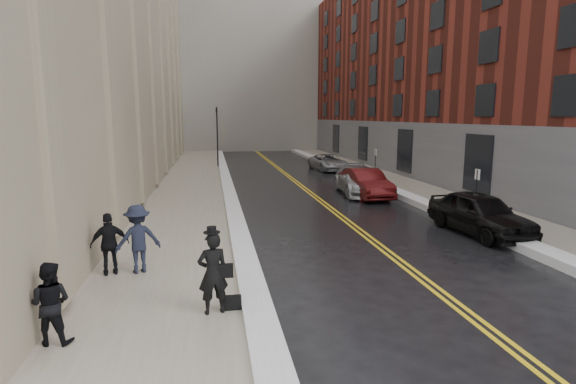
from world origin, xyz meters
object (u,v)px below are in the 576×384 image
object	(u,v)px
car_maroon	(366,183)
pedestrian_a	(50,303)
car_black	(480,213)
pedestrian_c	(110,244)
car_silver_far	(328,162)
pedestrian_b	(138,239)
pedestrian_main	(213,273)
car_silver_near	(359,180)

from	to	relation	value
car_maroon	pedestrian_a	world-z (taller)	pedestrian_a
car_black	pedestrian_c	bearing A→B (deg)	-173.18
car_maroon	car_silver_far	world-z (taller)	car_maroon
car_black	pedestrian_b	size ratio (longest dim) A/B	2.50
pedestrian_c	pedestrian_main	bearing A→B (deg)	117.19
car_silver_far	pedestrian_b	world-z (taller)	pedestrian_b
car_black	car_maroon	size ratio (longest dim) A/B	1.00
car_black	pedestrian_a	bearing A→B (deg)	-158.70
car_silver_far	pedestrian_a	distance (m)	29.92
car_maroon	pedestrian_a	xyz separation A→B (m)	(-11.40, -14.74, 0.17)
car_silver_far	pedestrian_c	bearing A→B (deg)	-123.81
pedestrian_main	pedestrian_c	bearing A→B (deg)	-58.44
pedestrian_main	pedestrian_a	world-z (taller)	pedestrian_main
car_black	car_maroon	distance (m)	8.41
pedestrian_a	pedestrian_c	size ratio (longest dim) A/B	0.94
car_black	car_silver_far	world-z (taller)	car_black
car_silver_far	pedestrian_a	bearing A→B (deg)	-120.94
car_silver_far	car_maroon	bearing A→B (deg)	-101.42
pedestrian_b	pedestrian_c	world-z (taller)	pedestrian_b
car_silver_far	car_silver_near	bearing A→B (deg)	-101.94
car_black	pedestrian_c	distance (m)	13.00
car_black	car_silver_near	distance (m)	9.52
pedestrian_main	pedestrian_a	size ratio (longest dim) A/B	1.14
car_black	pedestrian_a	size ratio (longest dim) A/B	2.95
car_silver_far	pedestrian_main	xyz separation A→B (m)	(-9.51, -26.34, 0.40)
car_maroon	pedestrian_c	xyz separation A→B (m)	(-11.11, -10.97, 0.23)
car_silver_far	pedestrian_a	world-z (taller)	pedestrian_a
car_silver_near	car_silver_far	distance (m)	11.35
car_maroon	pedestrian_a	bearing A→B (deg)	-129.83
car_maroon	car_black	bearing A→B (deg)	-81.15
car_maroon	pedestrian_a	distance (m)	18.64
pedestrian_a	pedestrian_c	bearing A→B (deg)	-86.42
car_silver_far	pedestrian_c	distance (m)	26.41
pedestrian_b	pedestrian_c	bearing A→B (deg)	-14.01
pedestrian_main	pedestrian_b	xyz separation A→B (m)	(-2.02, 3.02, 0.04)
pedestrian_b	pedestrian_a	bearing A→B (deg)	55.84
car_maroon	pedestrian_b	distance (m)	15.06
pedestrian_main	pedestrian_a	xyz separation A→B (m)	(-3.03, -0.83, -0.11)
car_silver_near	pedestrian_a	xyz separation A→B (m)	(-11.40, -15.88, 0.16)
car_black	pedestrian_main	xyz separation A→B (m)	(-9.97, -5.67, 0.25)
pedestrian_main	car_silver_near	bearing A→B (deg)	-130.44
pedestrian_main	pedestrian_c	size ratio (longest dim) A/B	1.06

